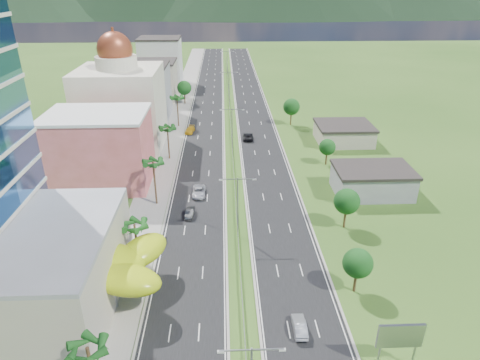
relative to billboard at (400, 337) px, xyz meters
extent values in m
plane|color=#2D5119|center=(-17.00, 18.00, -4.42)|extent=(500.00, 500.00, 0.00)
cube|color=black|center=(-24.50, 108.00, -4.40)|extent=(11.00, 260.00, 0.04)
cube|color=black|center=(-9.50, 108.00, -4.40)|extent=(11.00, 260.00, 0.04)
cube|color=gray|center=(-34.00, 108.00, -4.36)|extent=(7.00, 260.00, 0.12)
cube|color=gray|center=(-17.00, 90.00, -3.80)|extent=(0.08, 216.00, 0.28)
cube|color=gray|center=(-17.00, 192.00, -4.07)|extent=(0.10, 0.12, 0.70)
cube|color=gray|center=(-18.44, -7.00, 6.38)|extent=(2.88, 0.12, 0.12)
cube|color=gray|center=(-15.56, -7.00, 6.38)|extent=(2.88, 0.12, 0.12)
cube|color=silver|center=(-19.72, -7.00, 6.28)|extent=(0.60, 0.25, 0.18)
cube|color=silver|center=(-14.28, -7.00, 6.28)|extent=(0.60, 0.25, 0.18)
cylinder|color=gray|center=(-17.00, 28.00, 1.08)|extent=(0.20, 0.20, 11.00)
cube|color=gray|center=(-18.44, 28.00, 6.38)|extent=(2.88, 0.12, 0.12)
cube|color=gray|center=(-15.56, 28.00, 6.38)|extent=(2.88, 0.12, 0.12)
cube|color=silver|center=(-19.72, 28.00, 6.28)|extent=(0.60, 0.25, 0.18)
cube|color=silver|center=(-14.28, 28.00, 6.28)|extent=(0.60, 0.25, 0.18)
cylinder|color=gray|center=(-17.00, 68.00, 1.08)|extent=(0.20, 0.20, 11.00)
cube|color=gray|center=(-18.44, 68.00, 6.38)|extent=(2.88, 0.12, 0.12)
cube|color=gray|center=(-15.56, 68.00, 6.38)|extent=(2.88, 0.12, 0.12)
cube|color=silver|center=(-19.72, 68.00, 6.28)|extent=(0.60, 0.25, 0.18)
cube|color=silver|center=(-14.28, 68.00, 6.28)|extent=(0.60, 0.25, 0.18)
cylinder|color=gray|center=(-17.00, 113.00, 1.08)|extent=(0.20, 0.20, 11.00)
cube|color=gray|center=(-18.44, 113.00, 6.38)|extent=(2.88, 0.12, 0.12)
cube|color=gray|center=(-15.56, 113.00, 6.38)|extent=(2.88, 0.12, 0.12)
cube|color=silver|center=(-19.72, 113.00, 6.28)|extent=(0.60, 0.25, 0.18)
cube|color=silver|center=(-14.28, 113.00, 6.28)|extent=(0.60, 0.25, 0.18)
cylinder|color=gray|center=(-17.00, 158.00, 1.08)|extent=(0.20, 0.20, 11.00)
cube|color=gray|center=(-18.44, 158.00, 6.38)|extent=(2.88, 0.12, 0.12)
cube|color=gray|center=(-15.56, 158.00, 6.38)|extent=(2.88, 0.12, 0.12)
cube|color=silver|center=(-19.72, 158.00, 6.28)|extent=(0.60, 0.25, 0.18)
cube|color=silver|center=(-14.28, 158.00, 6.28)|extent=(0.60, 0.25, 0.18)
cylinder|color=gray|center=(-41.00, 16.00, -2.42)|extent=(0.50, 0.50, 4.00)
cylinder|color=gray|center=(-34.00, 11.00, -2.42)|extent=(0.50, 0.50, 4.00)
cylinder|color=gray|center=(-38.00, 8.00, -2.42)|extent=(0.50, 0.50, 4.00)
cylinder|color=gray|center=(-32.00, 16.00, -2.42)|extent=(0.50, 0.50, 4.00)
cube|color=#BD554D|center=(-45.00, 50.00, 3.08)|extent=(20.00, 15.00, 15.00)
cube|color=beige|center=(-45.00, 73.00, 5.58)|extent=(20.00, 20.00, 20.00)
cylinder|color=beige|center=(-45.00, 73.00, 17.08)|extent=(10.00, 10.00, 3.00)
sphere|color=brown|center=(-45.00, 73.00, 20.08)|extent=(8.40, 8.40, 8.40)
cube|color=gray|center=(-44.00, 98.00, 3.58)|extent=(16.00, 15.00, 16.00)
cube|color=#B4AA95|center=(-44.00, 120.00, 2.08)|extent=(16.00, 15.00, 13.00)
cube|color=silver|center=(-44.00, 143.00, 4.58)|extent=(16.00, 15.00, 18.00)
cylinder|color=gray|center=(-2.00, 0.00, -2.82)|extent=(0.24, 0.24, 3.20)
cylinder|color=gray|center=(2.00, 0.00, -2.82)|extent=(0.24, 0.24, 3.20)
cube|color=#D85919|center=(0.00, 0.00, 0.18)|extent=(5.20, 0.35, 3.20)
cube|color=gray|center=(11.00, 43.00, -1.92)|extent=(15.00, 10.00, 5.00)
cube|color=#B4AA95|center=(13.00, 73.00, -2.22)|extent=(14.00, 12.00, 4.40)
cylinder|color=#47301C|center=(-32.50, 20.00, -0.67)|extent=(0.36, 0.36, 7.50)
cylinder|color=#47301C|center=(-32.50, 40.00, 0.08)|extent=(0.36, 0.36, 9.00)
cylinder|color=#47301C|center=(-32.50, 63.00, -0.42)|extent=(0.36, 0.36, 8.00)
cylinder|color=#47301C|center=(-32.50, 88.00, -0.02)|extent=(0.36, 0.36, 8.80)
cylinder|color=#47301C|center=(-32.50, 113.00, -1.97)|extent=(0.40, 0.40, 4.90)
sphere|color=#184F19|center=(-32.50, 113.00, 1.18)|extent=(4.90, 4.90, 4.90)
cylinder|color=#47301C|center=(-1.00, 13.00, -2.32)|extent=(0.40, 0.40, 4.20)
sphere|color=#184F19|center=(-1.00, 13.00, 0.38)|extent=(4.20, 4.20, 4.20)
cylinder|color=#47301C|center=(2.00, 30.00, -2.15)|extent=(0.40, 0.40, 4.55)
sphere|color=#184F19|center=(2.00, 30.00, 0.78)|extent=(4.55, 4.55, 4.55)
cylinder|color=#47301C|center=(5.00, 58.00, -2.50)|extent=(0.40, 0.40, 3.85)
sphere|color=#184F19|center=(5.00, 58.00, -0.02)|extent=(3.85, 3.85, 3.85)
cylinder|color=#47301C|center=(1.00, 88.00, -1.97)|extent=(0.40, 0.40, 4.90)
sphere|color=#184F19|center=(1.00, 88.00, 1.18)|extent=(4.90, 4.90, 4.90)
imported|color=black|center=(-25.67, 34.95, -3.70)|extent=(1.76, 4.22, 1.36)
imported|color=#B2B4BB|center=(-24.40, 43.42, -3.60)|extent=(2.63, 5.64, 1.56)
imported|color=gold|center=(-28.75, 82.20, -3.62)|extent=(2.89, 5.48, 1.51)
imported|color=#9B9CA2|center=(-10.03, 5.79, -3.64)|extent=(1.61, 4.49, 1.48)
imported|color=black|center=(-12.50, 75.96, -3.59)|extent=(2.91, 5.80, 1.58)
imported|color=black|center=(-29.22, 26.57, -3.72)|extent=(0.65, 2.07, 1.32)
camera|label=1|loc=(-19.12, -34.35, 36.06)|focal=32.00mm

